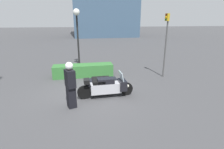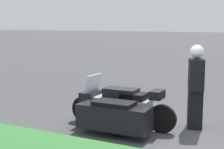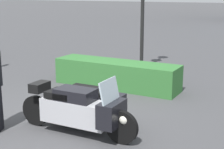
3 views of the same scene
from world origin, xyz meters
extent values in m
plane|color=#424244|center=(0.00, 0.00, 0.00)|extent=(160.00, 160.00, 0.00)
cylinder|color=black|center=(1.75, -0.36, 0.30)|extent=(0.61, 0.11, 0.61)
cylinder|color=black|center=(-0.16, -0.40, 0.30)|extent=(0.61, 0.11, 0.61)
cylinder|color=black|center=(0.60, 0.23, 0.24)|extent=(0.48, 0.11, 0.48)
cube|color=#B7B7BC|center=(0.80, -0.38, 0.44)|extent=(1.36, 0.49, 0.45)
cube|color=black|center=(0.80, -0.38, 0.76)|extent=(0.74, 0.45, 0.24)
cube|color=black|center=(0.49, -0.39, 0.74)|extent=(0.55, 0.45, 0.12)
cube|color=black|center=(1.56, -0.36, 0.53)|extent=(0.33, 0.62, 0.44)
cube|color=silver|center=(1.51, -0.36, 0.94)|extent=(0.13, 0.60, 0.40)
sphere|color=white|center=(1.80, -0.36, 0.46)|extent=(0.18, 0.18, 0.18)
cube|color=black|center=(0.66, 0.23, 0.39)|extent=(1.53, 0.59, 0.50)
sphere|color=black|center=(1.31, 0.25, 0.42)|extent=(0.48, 0.47, 0.47)
cube|color=black|center=(0.66, 0.23, 0.68)|extent=(0.84, 0.49, 0.09)
cube|color=black|center=(-0.03, -0.40, 0.81)|extent=(0.25, 0.42, 0.18)
cube|color=black|center=(-0.68, -1.07, 0.43)|extent=(0.40, 0.43, 0.86)
cube|color=black|center=(-0.68, -1.07, 1.20)|extent=(0.45, 0.57, 0.68)
sphere|color=tan|center=(-0.68, -1.07, 1.66)|extent=(0.23, 0.23, 0.23)
sphere|color=white|center=(-0.68, -1.07, 1.70)|extent=(0.29, 0.29, 0.29)
camera|label=1|loc=(-0.30, -7.54, 3.34)|focal=28.00mm
camera|label=2|loc=(-2.43, 6.31, 2.31)|focal=55.00mm
camera|label=3|loc=(4.31, -5.38, 2.63)|focal=55.00mm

